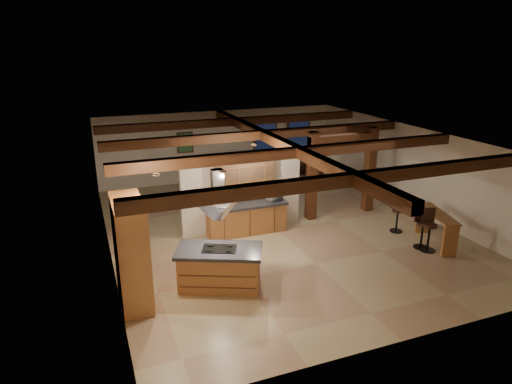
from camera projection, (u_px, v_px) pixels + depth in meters
ground at (278, 230)px, 14.22m from camera, size 12.00×12.00×0.00m
room_walls at (279, 175)px, 13.66m from camera, size 12.00×12.00×12.00m
ceiling_beams at (279, 143)px, 13.36m from camera, size 10.00×12.00×0.28m
timber_posts at (342, 164)px, 14.97m from camera, size 2.50×0.30×2.90m
partition_wall at (242, 195)px, 13.97m from camera, size 3.80×0.18×2.20m
pantry_cabinet at (131, 252)px, 9.93m from camera, size 0.67×1.60×2.40m
back_counter at (247, 218)px, 13.82m from camera, size 2.50×0.66×0.94m
upper_display_cabinet at (244, 173)px, 13.57m from camera, size 1.80×0.36×0.95m
range_hood at (218, 217)px, 10.37m from camera, size 1.10×1.10×1.40m
back_windows at (282, 140)px, 19.97m from camera, size 2.70×0.07×1.70m
framed_art at (185, 143)px, 18.42m from camera, size 0.65×0.05×0.85m
recessed_cans at (215, 162)px, 10.74m from camera, size 3.16×2.46×0.03m
kitchen_island at (220, 267)px, 10.77m from camera, size 2.25×1.78×0.99m
dining_table at (247, 196)px, 16.26m from camera, size 2.05×1.23×0.70m
sofa at (287, 168)px, 19.98m from camera, size 2.25×1.43×0.61m
microwave at (274, 197)px, 13.95m from camera, size 0.49×0.36×0.25m
bar_counter at (436, 223)px, 13.01m from camera, size 0.92×1.88×0.96m
side_table at (315, 167)px, 20.13m from camera, size 0.50×0.50×0.62m
table_lamp at (316, 155)px, 19.95m from camera, size 0.30×0.30×0.36m
bar_stool_a at (429, 230)px, 12.64m from camera, size 0.45×0.46×1.21m
bar_stool_b at (421, 228)px, 12.81m from camera, size 0.41×0.42×1.16m
bar_stool_c at (397, 214)px, 13.94m from camera, size 0.38×0.40×1.10m
dining_chairs at (247, 191)px, 16.20m from camera, size 1.88×1.88×1.05m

